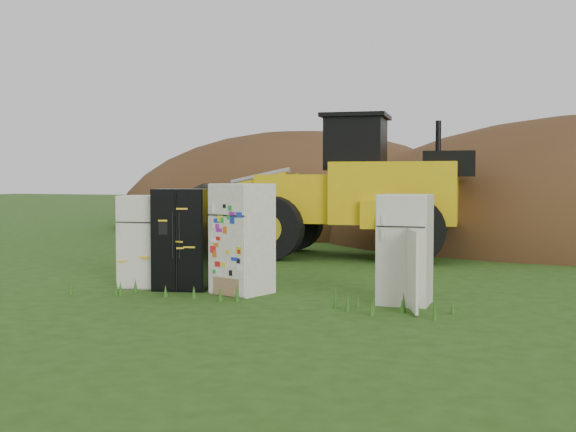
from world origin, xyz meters
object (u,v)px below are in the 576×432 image
at_px(fridge_black_side, 183,239).
at_px(wheel_loader, 321,186).
at_px(fridge_leftmost, 143,241).
at_px(fridge_open_door, 405,249).
at_px(fridge_sticker, 242,239).

distance_m(fridge_black_side, wheel_loader, 5.97).
bearing_deg(fridge_leftmost, wheel_loader, 69.50).
height_order(fridge_leftmost, fridge_open_door, fridge_open_door).
distance_m(fridge_leftmost, fridge_sticker, 1.95).
height_order(fridge_sticker, wheel_loader, wheel_loader).
xyz_separation_m(fridge_leftmost, fridge_sticker, (1.94, -0.02, 0.11)).
distance_m(fridge_leftmost, wheel_loader, 6.11).
relative_size(fridge_leftmost, wheel_loader, 0.23).
relative_size(fridge_sticker, wheel_loader, 0.26).
xyz_separation_m(fridge_leftmost, fridge_black_side, (0.78, 0.02, 0.06)).
height_order(fridge_leftmost, fridge_sticker, fridge_sticker).
bearing_deg(fridge_black_side, fridge_open_door, -14.56).
xyz_separation_m(fridge_black_side, fridge_sticker, (1.16, -0.04, 0.05)).
height_order(fridge_black_side, fridge_sticker, fridge_sticker).
bearing_deg(wheel_loader, fridge_leftmost, -109.63).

